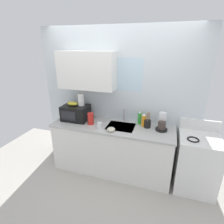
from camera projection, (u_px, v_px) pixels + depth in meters
kitchen_wall_assembly at (112, 94)px, 3.17m from camera, size 2.86×0.42×2.50m
counter_unit at (112, 148)px, 3.19m from camera, size 2.09×0.63×0.90m
sink_faucet at (124, 115)px, 3.17m from camera, size 0.03×0.03×0.24m
stove_range at (196, 163)px, 2.80m from camera, size 0.60×0.60×1.08m
microwave at (76, 113)px, 3.23m from camera, size 0.46×0.35×0.27m
banana_bunch at (72, 104)px, 3.19m from camera, size 0.20×0.11×0.07m
paper_towel_roll at (81, 100)px, 3.16m from camera, size 0.11×0.11×0.22m
coffee_maker at (162, 124)px, 2.87m from camera, size 0.19×0.21×0.28m
dish_soap_bottle_green at (140, 118)px, 3.06m from camera, size 0.06×0.06×0.24m
dish_soap_bottle_orange at (144, 120)px, 2.99m from camera, size 0.07×0.07×0.22m
cereal_canister at (91, 119)px, 3.06m from camera, size 0.10×0.10×0.20m
mug_white at (100, 125)px, 2.94m from camera, size 0.08×0.08×0.09m
utensil_crock at (147, 123)px, 2.95m from camera, size 0.11×0.11×0.27m
small_bowl at (111, 129)px, 2.83m from camera, size 0.13×0.13×0.06m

